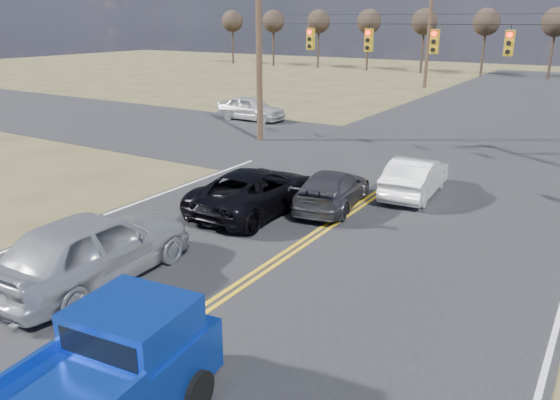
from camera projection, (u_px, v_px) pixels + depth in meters
The scene contains 11 objects.
ground at pixel (124, 365), 10.32m from camera, with size 160.00×160.00×0.00m, color brown.
road_main at pixel (349, 213), 18.37m from camera, with size 14.00×120.00×0.02m, color #28282B.
road_cross at pixel (424, 163), 24.81m from camera, with size 120.00×12.00×0.02m, color #28282B.
signal_gantry at pixel (444, 48), 22.79m from camera, with size 19.60×4.83×10.00m.
utility_poles at pixel (427, 44), 22.35m from camera, with size 19.60×58.32×10.00m.
treeline at pixel (484, 29), 30.22m from camera, with size 87.00×117.80×7.40m.
silver_suv at pixel (93, 247), 13.29m from camera, with size 2.17×5.39×1.84m, color #A4A5AC.
black_suv at pixel (256, 190), 18.31m from camera, with size 2.47×5.36×1.49m, color black.
white_car_queue at pixel (415, 177), 20.01m from camera, with size 1.51×4.33×1.43m, color white.
dgrey_car_queue at pixel (332, 189), 18.79m from camera, with size 1.80×4.43×1.28m, color #333338.
cross_car_west at pixel (251, 108), 34.93m from camera, with size 4.54×1.83×1.55m, color silver.
Camera 1 is at (7.17, -5.90, 6.22)m, focal length 35.00 mm.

